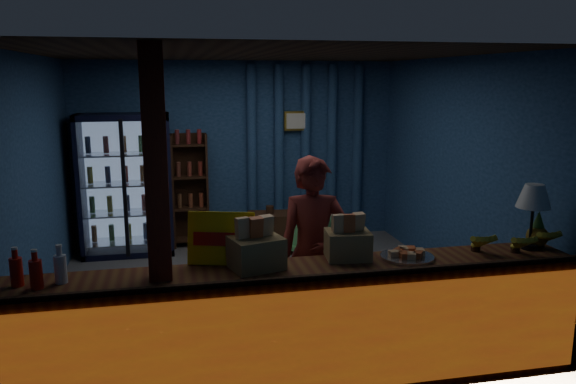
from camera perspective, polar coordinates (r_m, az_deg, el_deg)
The scene contains 19 objects.
ground at distance 6.36m, azimuth -2.53°, elevation -10.27°, with size 4.60×4.60×0.00m, color #515154.
room_walls at distance 5.96m, azimuth -2.67°, elevation 3.88°, with size 4.60×4.60×4.60m.
counter at distance 4.45m, azimuth 1.55°, elevation -13.53°, with size 4.40×0.57×0.99m.
support_post at distance 4.07m, azimuth -12.97°, elevation -3.89°, with size 0.16×0.16×2.60m, color maroon.
beverage_cooler at distance 7.90m, azimuth -16.08°, elevation 0.67°, with size 1.20×0.62×1.90m.
bottle_shelf at distance 8.05m, azimuth -9.92°, elevation 0.13°, with size 0.50×0.28×1.60m.
curtain_folds at distance 8.27m, azimuth 1.81°, elevation 4.16°, with size 1.74×0.14×2.50m.
framed_picture at distance 8.15m, azimuth 0.87°, elevation 7.23°, with size 0.36×0.04×0.28m.
shopkeeper at distance 4.94m, azimuth 2.60°, elevation -6.25°, with size 0.62×0.41×1.71m, color maroon.
green_chair at distance 7.69m, azimuth 2.34°, elevation -4.30°, with size 0.56×0.58×0.53m, color #61C268.
side_table at distance 7.77m, azimuth -1.85°, elevation -4.08°, with size 0.62×0.48×0.64m.
yellow_sign at distance 4.33m, azimuth -6.81°, elevation -4.71°, with size 0.52×0.24×0.41m.
soda_bottles at distance 4.26m, azimuth -24.08°, elevation -7.26°, with size 0.37×0.17×0.28m.
snack_box_left at distance 4.24m, azimuth -3.25°, elevation -5.94°, with size 0.44×0.40×0.39m.
snack_box_centre at distance 4.49m, azimuth 6.10°, elevation -5.13°, with size 0.37×0.32×0.36m.
pastry_tray at distance 4.59m, azimuth 12.01°, elevation -6.32°, with size 0.43×0.43×0.07m.
banana_bunches at distance 5.00m, azimuth 21.99°, elevation -4.60°, with size 0.86×0.32×0.19m.
table_lamp at distance 5.05m, azimuth 23.69°, elevation -0.62°, with size 0.28×0.28×0.55m.
pineapple at distance 5.18m, azimuth 24.01°, elevation -3.83°, with size 0.18×0.18×0.31m.
Camera 1 is at (-0.95, -5.83, 2.36)m, focal length 35.00 mm.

